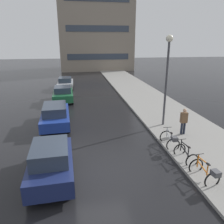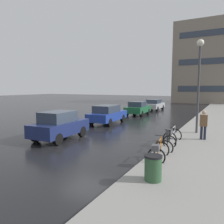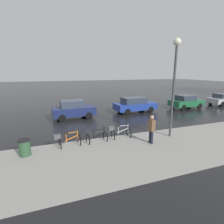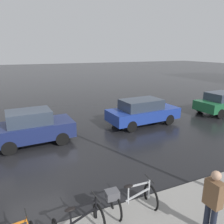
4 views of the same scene
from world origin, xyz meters
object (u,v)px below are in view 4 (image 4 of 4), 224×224
object	(u,v)px
car_blue	(143,112)
car_navy	(33,127)
bicycle_second	(79,224)
car_green	(222,103)
bicycle_third	(130,199)
pedestrian	(213,201)

from	to	relation	value
car_blue	car_navy	bearing A→B (deg)	-86.87
bicycle_second	car_blue	size ratio (longest dim) A/B	0.27
car_navy	car_blue	distance (m)	6.36
bicycle_second	car_green	size ratio (longest dim) A/B	0.31
bicycle_third	car_navy	size ratio (longest dim) A/B	0.37
bicycle_second	bicycle_third	distance (m)	1.47
car_blue	car_green	xyz separation A→B (m)	(0.19, 6.50, -0.03)
bicycle_second	car_green	bearing A→B (deg)	117.50
bicycle_second	pedestrian	xyz separation A→B (m)	(1.27, 2.86, 0.63)
car_green	car_blue	bearing A→B (deg)	-91.71
bicycle_third	bicycle_second	bearing A→B (deg)	-84.08
bicycle_second	pedestrian	world-z (taller)	pedestrian
car_navy	pedestrian	world-z (taller)	pedestrian
bicycle_third	car_green	xyz separation A→B (m)	(-6.28, 10.91, 0.28)
car_blue	car_green	distance (m)	6.50
car_navy	pedestrian	xyz separation A→B (m)	(7.55, 3.34, 0.17)
bicycle_second	bicycle_third	size ratio (longest dim) A/B	0.85
bicycle_third	pedestrian	bearing A→B (deg)	44.62
bicycle_second	car_green	distance (m)	13.94
car_blue	bicycle_third	bearing A→B (deg)	-34.25
bicycle_third	car_green	bearing A→B (deg)	119.95
car_navy	car_green	xyz separation A→B (m)	(-0.15, 12.85, -0.07)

